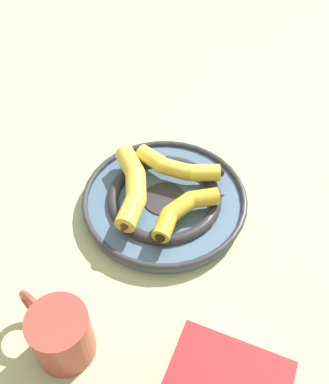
{
  "coord_description": "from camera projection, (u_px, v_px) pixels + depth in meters",
  "views": [
    {
      "loc": [
        -0.28,
        -0.48,
        0.66
      ],
      "look_at": [
        -0.02,
        -0.01,
        0.04
      ],
      "focal_mm": 42.0,
      "sensor_mm": 36.0,
      "label": 1
    }
  ],
  "objects": [
    {
      "name": "ground_plane",
      "position": [
        169.0,
        199.0,
        0.86
      ],
      "size": [
        2.8,
        2.8,
        0.0
      ],
      "primitive_type": "plane",
      "color": "#B2C693"
    },
    {
      "name": "coffee_mug",
      "position": [
        60.0,
        333.0,
        0.64
      ],
      "size": [
        0.09,
        0.14,
        0.09
      ],
      "rotation": [
        0.0,
        0.0,
        1.89
      ],
      "color": "#B24238",
      "rests_on": "ground_plane"
    },
    {
      "name": "banana_b",
      "position": [
        184.0,
        209.0,
        0.78
      ],
      "size": [
        0.16,
        0.07,
        0.03
      ],
      "rotation": [
        0.0,
        0.0,
        -2.94
      ],
      "color": "gold",
      "rests_on": "decorative_bowl"
    },
    {
      "name": "decorative_bowl",
      "position": [
        164.0,
        200.0,
        0.84
      ],
      "size": [
        0.31,
        0.31,
        0.04
      ],
      "color": "slate",
      "rests_on": "ground_plane"
    },
    {
      "name": "banana_a",
      "position": [
        175.0,
        167.0,
        0.85
      ],
      "size": [
        0.13,
        0.15,
        0.03
      ],
      "rotation": [
        0.0,
        0.0,
        -0.87
      ],
      "color": "yellow",
      "rests_on": "decorative_bowl"
    },
    {
      "name": "banana_c",
      "position": [
        132.0,
        188.0,
        0.81
      ],
      "size": [
        0.12,
        0.19,
        0.04
      ],
      "rotation": [
        0.0,
        0.0,
        -5.17
      ],
      "color": "yellow",
      "rests_on": "decorative_bowl"
    }
  ]
}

